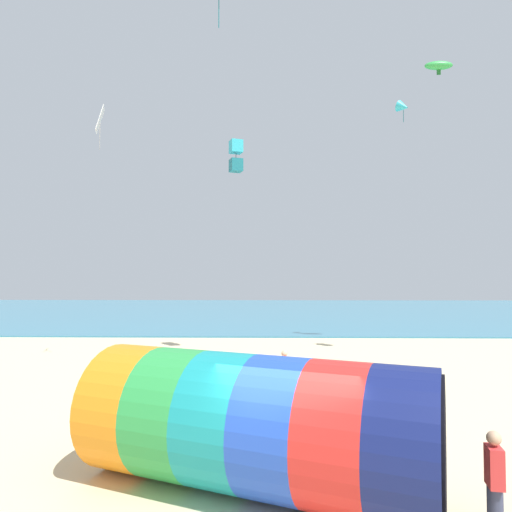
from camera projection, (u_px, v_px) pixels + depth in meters
ground_plane at (283, 506)px, 8.23m from camera, size 120.00×120.00×0.00m
sea at (267, 311)px, 49.55m from camera, size 120.00×40.00×0.10m
giant_inflatable_tube at (255, 423)px, 8.79m from camera, size 7.24×4.94×2.61m
kite_handler at (495, 484)px, 7.19m from camera, size 0.28×0.39×1.70m
kite_green_parafoil at (439, 66)px, 24.79m from camera, size 1.53×0.70×0.81m
kite_white_diamond at (100, 120)px, 20.53m from camera, size 0.58×0.87×1.95m
kite_cyan_delta at (403, 107)px, 25.94m from camera, size 1.06×1.04×1.30m
kite_cyan_box at (236, 156)px, 23.08m from camera, size 0.77×0.77×1.70m
bystander_near_water at (284, 374)px, 15.33m from camera, size 0.34×0.42×1.61m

